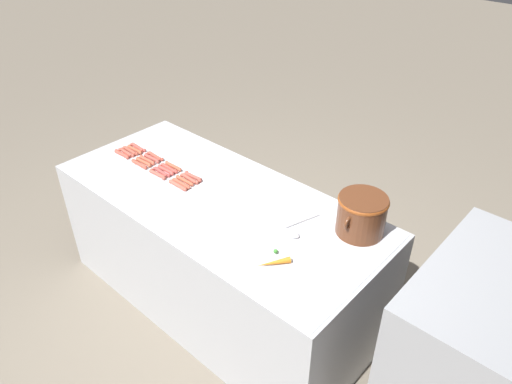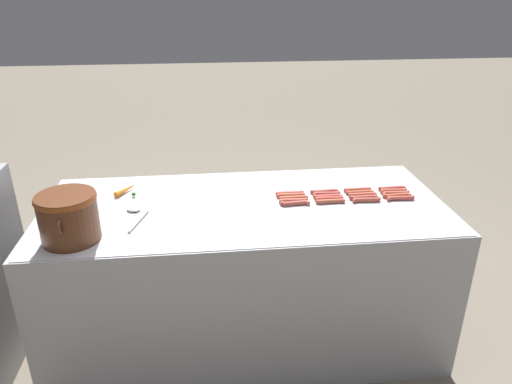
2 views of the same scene
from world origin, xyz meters
TOP-DOWN VIEW (x-y plane):
  - ground_plane at (0.00, 0.00)m, footprint 20.00×20.00m
  - griddle_counter at (0.00, 0.00)m, footprint 0.90×2.05m
  - back_cabinet at (-0.18, 1.55)m, footprint 0.90×0.66m
  - hot_dog_0 at (-0.04, -0.81)m, footprint 0.03×0.15m
  - hot_dog_1 at (-0.04, -0.63)m, footprint 0.03×0.15m
  - hot_dog_2 at (-0.04, -0.44)m, footprint 0.03×0.15m
  - hot_dog_3 at (-0.04, -0.25)m, footprint 0.03×0.15m
  - hot_dog_4 at (-0.01, -0.80)m, footprint 0.03×0.15m
  - hot_dog_5 at (-0.01, -0.62)m, footprint 0.03×0.15m
  - hot_dog_6 at (-0.01, -0.44)m, footprint 0.03×0.15m
  - hot_dog_7 at (-0.01, -0.25)m, footprint 0.03×0.15m
  - hot_dog_8 at (0.02, -0.81)m, footprint 0.03×0.15m
  - hot_dog_9 at (0.02, -0.62)m, footprint 0.03×0.15m
  - hot_dog_10 at (0.02, -0.44)m, footprint 0.03×0.15m
  - hot_dog_11 at (0.02, -0.25)m, footprint 0.02×0.15m
  - hot_dog_12 at (0.05, -0.81)m, footprint 0.03×0.15m
  - hot_dog_13 at (0.05, -0.62)m, footprint 0.03×0.15m
  - hot_dog_14 at (0.05, -0.44)m, footprint 0.03×0.15m
  - hot_dog_15 at (0.06, -0.25)m, footprint 0.03×0.15m
  - hot_dog_16 at (0.09, -0.81)m, footprint 0.03×0.15m
  - hot_dog_17 at (0.09, -0.62)m, footprint 0.03×0.15m
  - hot_dog_18 at (0.09, -0.44)m, footprint 0.03×0.15m
  - hot_dog_19 at (0.08, -0.25)m, footprint 0.03×0.15m
  - bean_pot at (-0.28, 0.79)m, footprint 0.32×0.26m
  - serving_spoon at (-0.06, 0.54)m, footprint 0.27×0.12m
  - carrot at (0.22, 0.62)m, footprint 0.16×0.12m

SIDE VIEW (x-z plane):
  - ground_plane at x=0.00m, z-range 0.00..0.00m
  - griddle_counter at x=0.00m, z-range 0.00..0.83m
  - back_cabinet at x=-0.18m, z-range 0.00..1.01m
  - serving_spoon at x=-0.06m, z-range 0.83..0.85m
  - hot_dog_0 at x=-0.04m, z-range 0.83..0.86m
  - hot_dog_1 at x=-0.04m, z-range 0.83..0.86m
  - hot_dog_2 at x=-0.04m, z-range 0.83..0.86m
  - hot_dog_3 at x=-0.04m, z-range 0.83..0.86m
  - hot_dog_4 at x=-0.01m, z-range 0.83..0.86m
  - hot_dog_5 at x=-0.01m, z-range 0.83..0.86m
  - hot_dog_6 at x=-0.01m, z-range 0.83..0.86m
  - hot_dog_7 at x=-0.01m, z-range 0.83..0.86m
  - hot_dog_8 at x=0.02m, z-range 0.83..0.86m
  - hot_dog_9 at x=0.02m, z-range 0.83..0.86m
  - hot_dog_10 at x=0.02m, z-range 0.83..0.86m
  - hot_dog_11 at x=0.02m, z-range 0.83..0.86m
  - hot_dog_12 at x=0.05m, z-range 0.83..0.86m
  - hot_dog_13 at x=0.05m, z-range 0.83..0.86m
  - hot_dog_14 at x=0.05m, z-range 0.83..0.86m
  - hot_dog_15 at x=0.06m, z-range 0.83..0.86m
  - hot_dog_16 at x=0.09m, z-range 0.83..0.86m
  - hot_dog_17 at x=0.09m, z-range 0.83..0.86m
  - hot_dog_18 at x=0.09m, z-range 0.83..0.86m
  - hot_dog_19 at x=0.08m, z-range 0.83..0.86m
  - carrot at x=0.22m, z-range 0.83..0.86m
  - bean_pot at x=-0.28m, z-range 0.84..1.06m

